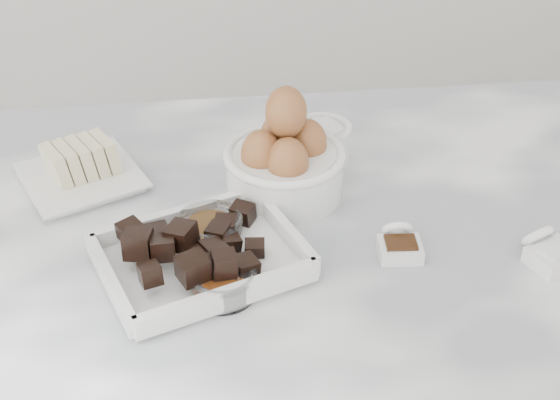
# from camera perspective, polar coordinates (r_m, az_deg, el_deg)

# --- Properties ---
(marble_slab) EXTENTS (1.20, 0.80, 0.04)m
(marble_slab) POSITION_cam_1_polar(r_m,az_deg,el_deg) (1.01, -0.93, -3.84)
(marble_slab) COLOR white
(marble_slab) RESTS_ON cabinet
(chocolate_dish) EXTENTS (0.28, 0.25, 0.06)m
(chocolate_dish) POSITION_cam_1_polar(r_m,az_deg,el_deg) (0.94, -5.80, -3.83)
(chocolate_dish) COLOR white
(chocolate_dish) RESTS_ON marble_slab
(butter_plate) EXTENTS (0.20, 0.20, 0.06)m
(butter_plate) POSITION_cam_1_polar(r_m,az_deg,el_deg) (1.13, -14.58, 2.23)
(butter_plate) COLOR white
(butter_plate) RESTS_ON marble_slab
(sugar_ramekin) EXTENTS (0.09, 0.09, 0.05)m
(sugar_ramekin) POSITION_cam_1_polar(r_m,az_deg,el_deg) (1.15, 3.01, 4.34)
(sugar_ramekin) COLOR white
(sugar_ramekin) RESTS_ON marble_slab
(egg_bowl) EXTENTS (0.17, 0.17, 0.16)m
(egg_bowl) POSITION_cam_1_polar(r_m,az_deg,el_deg) (1.06, 0.33, 2.95)
(egg_bowl) COLOR white
(egg_bowl) RESTS_ON marble_slab
(honey_bowl) EXTENTS (0.08, 0.08, 0.04)m
(honey_bowl) POSITION_cam_1_polar(r_m,az_deg,el_deg) (0.99, -5.14, -2.09)
(honey_bowl) COLOR white
(honey_bowl) RESTS_ON marble_slab
(zest_bowl) EXTENTS (0.08, 0.08, 0.03)m
(zest_bowl) POSITION_cam_1_polar(r_m,az_deg,el_deg) (0.91, -4.22, -5.99)
(zest_bowl) COLOR white
(zest_bowl) RESTS_ON marble_slab
(vanilla_spoon) EXTENTS (0.06, 0.07, 0.04)m
(vanilla_spoon) POSITION_cam_1_polar(r_m,az_deg,el_deg) (0.98, 8.72, -3.20)
(vanilla_spoon) COLOR white
(vanilla_spoon) RESTS_ON marble_slab
(salt_spoon) EXTENTS (0.08, 0.09, 0.04)m
(salt_spoon) POSITION_cam_1_polar(r_m,az_deg,el_deg) (1.01, 19.12, -3.55)
(salt_spoon) COLOR white
(salt_spoon) RESTS_ON marble_slab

